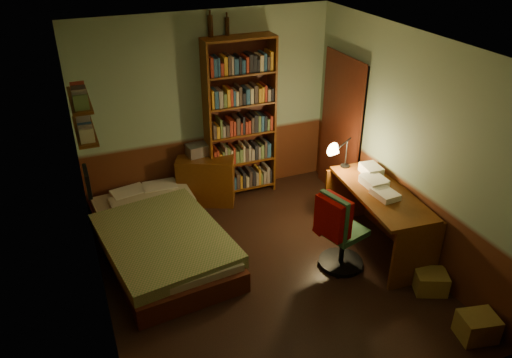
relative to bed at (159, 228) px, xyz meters
name	(u,v)px	position (x,y,z in m)	size (l,w,h in m)	color
floor	(264,273)	(1.01, -0.85, -0.35)	(3.50, 4.00, 0.02)	black
ceiling	(266,45)	(1.01, -0.85, 2.27)	(3.50, 4.00, 0.02)	silver
wall_back	(207,109)	(1.01, 1.16, 0.96)	(3.50, 0.02, 2.60)	gray
wall_left	(88,207)	(-0.75, -0.85, 0.96)	(0.02, 4.00, 2.60)	gray
wall_right	(406,146)	(2.77, -0.85, 0.96)	(0.02, 4.00, 2.60)	gray
wall_front	(377,296)	(1.01, -2.86, 0.96)	(3.50, 0.02, 2.60)	gray
doorway	(342,129)	(2.73, 0.45, 0.66)	(0.06, 0.90, 2.00)	black
door_trim	(340,130)	(2.69, 0.45, 0.66)	(0.02, 0.98, 2.08)	#40170D
bed	(159,228)	(0.00, 0.00, 0.00)	(1.23, 2.29, 0.68)	olive
dresser	(206,180)	(0.87, 0.92, 0.01)	(0.78, 0.39, 0.69)	#562B0C
mini_stereo	(198,150)	(0.81, 1.04, 0.43)	(0.29, 0.23, 0.16)	#B2B2B7
bookshelf	(240,120)	(1.42, 1.00, 0.79)	(0.97, 0.30, 2.27)	#562B0C
bottle_left	(210,26)	(1.09, 1.11, 2.06)	(0.07, 0.07, 0.27)	black
bottle_right	(227,26)	(1.31, 1.11, 2.04)	(0.06, 0.06, 0.22)	black
desk	(377,220)	(2.45, -0.93, 0.06)	(0.62, 1.51, 0.81)	#562B0C
paper_stack	(371,170)	(2.58, -0.51, 0.52)	(0.21, 0.28, 0.11)	silver
desk_lamp	(347,144)	(2.39, -0.22, 0.78)	(0.19, 0.19, 0.63)	black
office_chair	(344,232)	(1.90, -1.06, 0.13)	(0.47, 0.41, 0.94)	#32653F
red_jacket	(329,172)	(1.76, -0.85, 0.82)	(0.21, 0.38, 0.45)	#AD0700
wall_shelf_lower	(85,131)	(-0.63, 0.25, 1.26)	(0.20, 0.90, 0.03)	#562B0C
wall_shelf_upper	(79,100)	(-0.63, 0.25, 1.61)	(0.20, 0.90, 0.03)	#562B0C
framed_picture	(87,181)	(-0.71, -0.25, 0.91)	(0.04, 0.32, 0.26)	black
cardboard_box_a	(477,327)	(2.54, -2.54, -0.21)	(0.35, 0.28, 0.26)	olive
cardboard_box_b	(430,282)	(2.57, -1.82, -0.22)	(0.33, 0.28, 0.24)	olive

